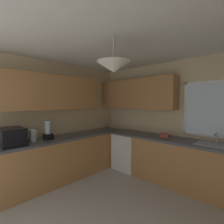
# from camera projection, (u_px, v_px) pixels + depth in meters

# --- Properties ---
(ground_plane) EXTENTS (8.50, 8.50, 0.00)m
(ground_plane) POSITION_uv_depth(u_px,v_px,m) (114.00, 220.00, 2.25)
(ground_plane) COLOR #B7B2A8
(room_shell) EXTENTS (3.98, 3.91, 2.53)m
(room_shell) POSITION_uv_depth(u_px,v_px,m) (117.00, 96.00, 2.77)
(room_shell) COLOR beige
(room_shell) RESTS_ON ground_plane
(counter_run_left) EXTENTS (0.65, 3.52, 0.88)m
(counter_run_left) POSITION_uv_depth(u_px,v_px,m) (55.00, 160.00, 3.35)
(counter_run_left) COLOR #AD7542
(counter_run_left) RESTS_ON ground_plane
(counter_run_back) EXTENTS (3.07, 0.65, 0.88)m
(counter_run_back) POSITION_uv_depth(u_px,v_px,m) (177.00, 162.00, 3.22)
(counter_run_back) COLOR #AD7542
(counter_run_back) RESTS_ON ground_plane
(dishwasher) EXTENTS (0.60, 0.60, 0.84)m
(dishwasher) POSITION_uv_depth(u_px,v_px,m) (129.00, 151.00, 4.01)
(dishwasher) COLOR white
(dishwasher) RESTS_ON ground_plane
(microwave) EXTENTS (0.48, 0.36, 0.29)m
(microwave) POSITION_uv_depth(u_px,v_px,m) (11.00, 137.00, 2.76)
(microwave) COLOR black
(microwave) RESTS_ON counter_run_left
(kettle) EXTENTS (0.12, 0.12, 0.23)m
(kettle) POSITION_uv_depth(u_px,v_px,m) (33.00, 136.00, 2.99)
(kettle) COLOR #B7B7BC
(kettle) RESTS_ON counter_run_left
(sink_assembly) EXTENTS (0.54, 0.40, 0.19)m
(sink_assembly) POSITION_uv_depth(u_px,v_px,m) (214.00, 144.00, 2.78)
(sink_assembly) COLOR #9EA0A5
(sink_assembly) RESTS_ON counter_run_back
(bowl) EXTENTS (0.16, 0.16, 0.09)m
(bowl) POSITION_uv_depth(u_px,v_px,m) (164.00, 135.00, 3.39)
(bowl) COLOR #B74C42
(bowl) RESTS_ON counter_run_back
(blender_appliance) EXTENTS (0.15, 0.15, 0.36)m
(blender_appliance) POSITION_uv_depth(u_px,v_px,m) (48.00, 131.00, 3.21)
(blender_appliance) COLOR black
(blender_appliance) RESTS_ON counter_run_left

